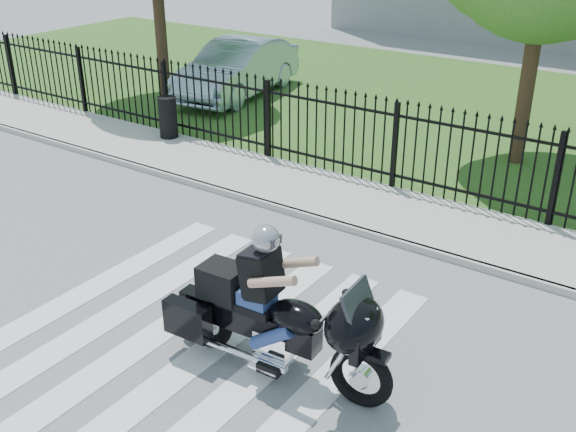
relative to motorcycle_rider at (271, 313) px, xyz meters
The scene contains 9 objects.
ground 1.53m from the motorcycle_rider, behind, with size 120.00×120.00×0.00m, color slate.
crosswalk 1.52m from the motorcycle_rider, behind, with size 5.00×5.50×0.01m, color silver, non-canonical shape.
sidewalk 5.04m from the motorcycle_rider, 104.89° to the left, with size 40.00×2.00×0.12m, color #ADAAA3.
curb 4.09m from the motorcycle_rider, 108.55° to the left, with size 40.00×0.12×0.12m, color #ADAAA3.
grass_strip 11.91m from the motorcycle_rider, 96.18° to the left, with size 40.00×12.00×0.02m, color #29591E.
iron_fence 5.95m from the motorcycle_rider, 102.42° to the left, with size 26.00×0.04×1.80m.
motorcycle_rider is the anchor object (origin of this frame).
parked_car 12.58m from the motorcycle_rider, 130.28° to the left, with size 1.66×4.77×1.57m, color #9EB3C7.
litter_bin 8.88m from the motorcycle_rider, 141.62° to the left, with size 0.43×0.43×0.96m, color black.
Camera 1 is at (5.23, -5.21, 5.26)m, focal length 42.00 mm.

